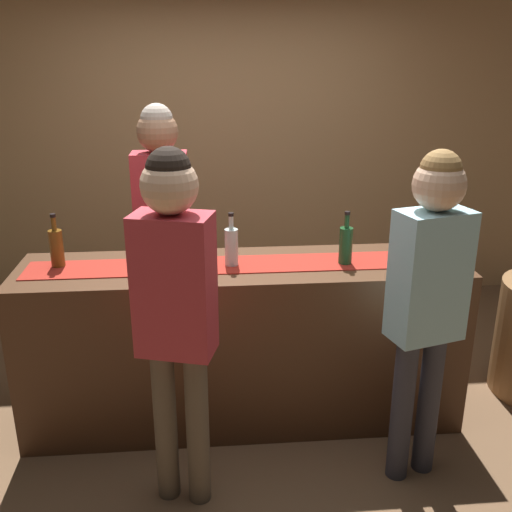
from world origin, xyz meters
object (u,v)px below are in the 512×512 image
(wine_glass_near_customer, at_px, (191,254))
(customer_sipping, at_px, (428,287))
(wine_bottle_green, at_px, (346,245))
(wine_bottle_amber, at_px, (57,247))
(wine_glass_mid_counter, at_px, (409,240))
(bartender, at_px, (162,212))
(wine_bottle_clear, at_px, (231,246))
(customer_browsing, at_px, (175,296))

(wine_glass_near_customer, bearing_deg, customer_sipping, -23.74)
(wine_bottle_green, bearing_deg, wine_bottle_amber, 176.67)
(wine_glass_mid_counter, bearing_deg, customer_sipping, -100.71)
(wine_bottle_green, bearing_deg, wine_glass_mid_counter, 11.31)
(wine_glass_near_customer, bearing_deg, wine_glass_mid_counter, 6.19)
(wine_glass_near_customer, xyz_separation_m, bartender, (-0.19, 0.67, 0.05))
(wine_glass_mid_counter, bearing_deg, wine_bottle_amber, 179.57)
(wine_bottle_clear, height_order, customer_sipping, customer_sipping)
(wine_bottle_amber, relative_size, customer_browsing, 0.17)
(wine_bottle_clear, height_order, wine_glass_near_customer, wine_bottle_clear)
(wine_bottle_amber, height_order, wine_glass_near_customer, wine_bottle_amber)
(wine_bottle_amber, bearing_deg, wine_glass_near_customer, -11.53)
(wine_glass_mid_counter, relative_size, customer_sipping, 0.08)
(wine_glass_mid_counter, xyz_separation_m, bartender, (-1.43, 0.54, 0.05))
(customer_browsing, bearing_deg, wine_bottle_clear, 82.86)
(wine_glass_mid_counter, bearing_deg, customer_browsing, -151.49)
(wine_bottle_green, bearing_deg, customer_browsing, -145.45)
(wine_glass_near_customer, relative_size, customer_browsing, 0.08)
(wine_bottle_green, relative_size, customer_sipping, 0.18)
(wine_bottle_amber, xyz_separation_m, bartender, (0.54, 0.52, 0.04))
(wine_glass_near_customer, xyz_separation_m, customer_sipping, (1.12, -0.49, -0.03))
(bartender, relative_size, customer_sipping, 1.06)
(wine_bottle_clear, distance_m, bartender, 0.72)
(wine_glass_near_customer, distance_m, customer_browsing, 0.57)
(customer_sipping, bearing_deg, wine_glass_mid_counter, 63.74)
(wine_bottle_green, height_order, wine_bottle_clear, same)
(wine_bottle_clear, height_order, wine_bottle_amber, same)
(wine_bottle_amber, relative_size, wine_glass_near_customer, 2.10)
(wine_glass_near_customer, relative_size, bartender, 0.08)
(wine_bottle_clear, distance_m, customer_sipping, 1.07)
(wine_bottle_amber, xyz_separation_m, customer_browsing, (0.67, -0.72, -0.00))
(wine_bottle_amber, bearing_deg, wine_bottle_green, -3.33)
(wine_bottle_clear, relative_size, wine_glass_near_customer, 2.10)
(wine_bottle_amber, bearing_deg, wine_glass_mid_counter, -0.43)
(wine_glass_mid_counter, bearing_deg, wine_bottle_clear, -177.27)
(bartender, relative_size, customer_browsing, 1.03)
(wine_bottle_green, xyz_separation_m, customer_browsing, (-0.91, -0.63, -0.00))
(wine_bottle_green, bearing_deg, bartender, 149.54)
(wine_bottle_clear, xyz_separation_m, bartender, (-0.41, 0.59, 0.04))
(wine_glass_near_customer, height_order, bartender, bartender)
(wine_bottle_green, height_order, bartender, bartender)
(wine_bottle_clear, relative_size, wine_glass_mid_counter, 2.10)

